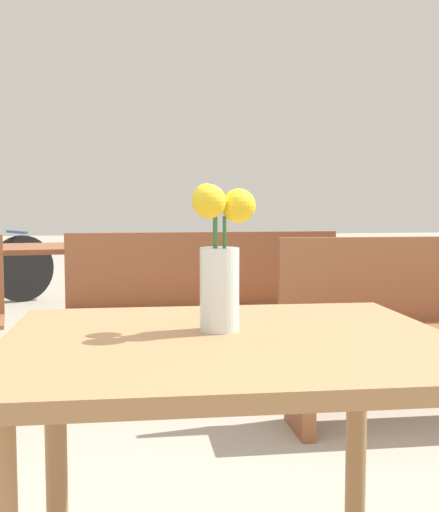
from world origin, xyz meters
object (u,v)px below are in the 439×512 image
(flower_vase, at_px, (220,263))
(bench_far, at_px, (207,306))
(table_back, at_px, (10,267))
(table_front, at_px, (229,401))

(flower_vase, xyz_separation_m, bench_far, (0.30, 2.18, -0.43))
(bench_far, bearing_deg, flower_vase, -97.88)
(flower_vase, bearing_deg, bench_far, 82.12)
(bench_far, distance_m, table_back, 1.28)
(flower_vase, bearing_deg, table_back, 106.24)
(table_front, relative_size, flower_vase, 3.02)
(flower_vase, relative_size, bench_far, 0.19)
(flower_vase, distance_m, table_back, 2.92)
(table_front, xyz_separation_m, table_back, (-0.82, 2.85, -0.01))
(flower_vase, distance_m, bench_far, 2.24)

